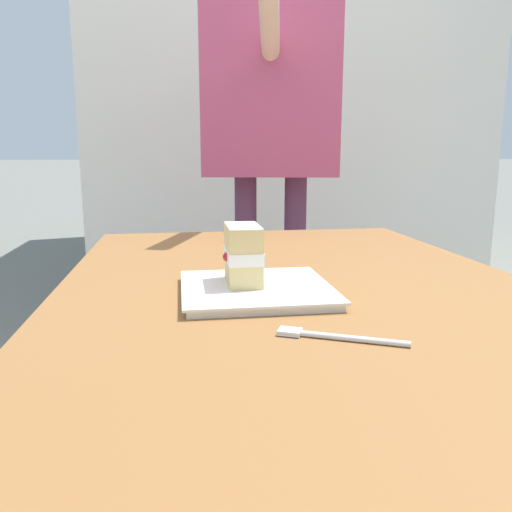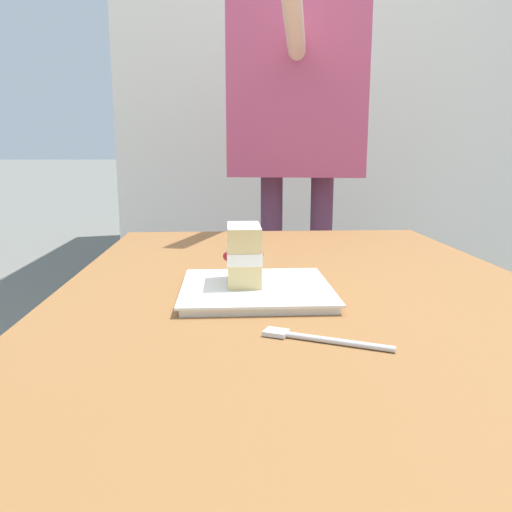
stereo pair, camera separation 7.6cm
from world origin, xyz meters
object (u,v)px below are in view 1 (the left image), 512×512
Objects in this scene: cake_slice at (243,254)px; diner_person at (271,95)px; dessert_fork at (334,336)px; patio_table at (304,343)px; dessert_plate at (256,290)px.

diner_person is (-0.97, 0.22, 0.36)m from cake_slice.
cake_slice is 0.63× the size of dessert_fork.
patio_table is 0.26m from dessert_fork.
cake_slice is at bearing -90.65° from patio_table.
cake_slice reaches higher than dessert_plate.
patio_table is at bearing 100.54° from dessert_plate.
cake_slice is 0.26m from dessert_fork.
diner_person is at bearing 167.25° from cake_slice.
dessert_plate is 1.54× the size of dessert_fork.
patio_table is at bearing 174.95° from dessert_fork.
patio_table is at bearing -6.58° from diner_person.
cake_slice is at bearing -12.75° from diner_person.
patio_table is 5.61× the size of dessert_plate.
cake_slice reaches higher than dessert_fork.
diner_person is at bearing 173.73° from dessert_fork.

